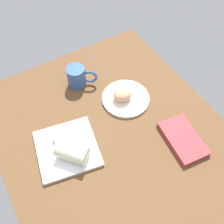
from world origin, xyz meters
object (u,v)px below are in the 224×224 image
square_plate (67,148)px  breakfast_wrap (72,151)px  round_plate (126,98)px  scone_pastry (123,94)px  sauce_cup (59,137)px  coffee_mug (78,76)px  book_stack (183,139)px

square_plate → breakfast_wrap: bearing=7.2°
round_plate → scone_pastry: 3.76cm
sauce_cup → coffee_mug: bearing=139.0°
sauce_cup → book_stack: 49.78cm
sauce_cup → breakfast_wrap: breakfast_wrap is taller
breakfast_wrap → square_plate: bearing=-122.1°
scone_pastry → breakfast_wrap: 34.84cm
scone_pastry → breakfast_wrap: (14.13, -31.83, 0.97)cm
square_plate → book_stack: 46.68cm
round_plate → coffee_mug: size_ratio=1.73×
scone_pastry → sauce_cup: (4.78, -33.01, -1.28)cm
scone_pastry → book_stack: 32.09cm
round_plate → coffee_mug: bearing=-145.2°
round_plate → book_stack: book_stack is taller
round_plate → book_stack: (29.81, 8.33, 0.48)cm
round_plate → sauce_cup: (4.10, -34.26, 2.20)cm
round_plate → breakfast_wrap: bearing=-67.9°
sauce_cup → book_stack: size_ratio=0.25×
breakfast_wrap → book_stack: bearing=119.2°
sauce_cup → book_stack: bearing=58.9°
book_stack → round_plate: bearing=-164.4°
sauce_cup → book_stack: sauce_cup is taller
scone_pastry → coffee_mug: (-18.92, -12.39, 0.91)cm
round_plate → scone_pastry: (-0.68, -1.25, 3.48)cm
square_plate → round_plate: bearing=105.5°
round_plate → square_plate: square_plate is taller
sauce_cup → breakfast_wrap: 9.69cm
square_plate → coffee_mug: 35.38cm
square_plate → scone_pastry: bearing=107.1°
round_plate → breakfast_wrap: breakfast_wrap is taller
book_stack → sauce_cup: bearing=-121.1°
breakfast_wrap → book_stack: size_ratio=0.54×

